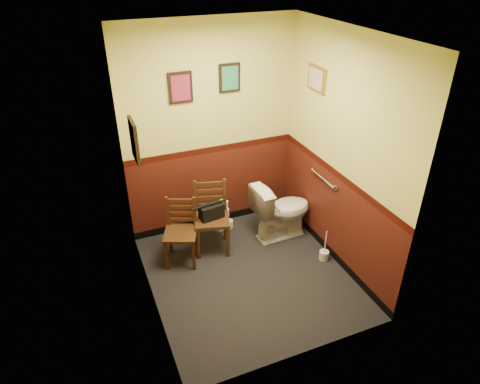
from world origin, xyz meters
The scene contains 17 objects.
floor centered at (0.00, 0.00, 0.00)m, with size 2.20×2.40×0.00m, color black.
ceiling centered at (0.00, 0.00, 2.70)m, with size 2.20×2.40×0.00m, color silver.
wall_back centered at (0.00, 1.20, 1.35)m, with size 2.20×2.70×0.00m, color #44160F.
wall_front centered at (0.00, -1.20, 1.35)m, with size 2.20×2.70×0.00m, color #44160F.
wall_left centered at (-1.10, 0.00, 1.35)m, with size 2.40×2.70×0.00m, color #44160F.
wall_right centered at (1.10, 0.00, 1.35)m, with size 2.40×2.70×0.00m, color #44160F.
grab_bar centered at (1.07, 0.25, 0.95)m, with size 0.05×0.56×0.06m.
framed_print_back_a centered at (-0.35, 1.18, 1.95)m, with size 0.28×0.04×0.36m.
framed_print_back_b centered at (0.25, 1.18, 2.00)m, with size 0.26×0.04×0.34m.
framed_print_left centered at (-1.08, 0.10, 1.85)m, with size 0.04×0.30×0.38m.
framed_print_right centered at (1.08, 0.60, 2.05)m, with size 0.04×0.34×0.28m.
toilet centered at (0.72, 0.59, 0.38)m, with size 0.44×0.78×0.77m, color white.
toilet_brush centered at (0.98, -0.07, 0.07)m, with size 0.12×0.12×0.42m.
chair_left centered at (-0.62, 0.60, 0.40)m, with size 0.49×0.49×0.80m.
chair_right centered at (-0.20, 0.69, 0.45)m, with size 0.51×0.51×0.89m.
handbag centered at (-0.21, 0.65, 0.56)m, with size 0.31×0.18×0.21m.
tp_stack centered at (0.08, 1.00, 0.19)m, with size 0.25×0.15×0.44m.
Camera 1 is at (-1.55, -3.51, 3.37)m, focal length 32.00 mm.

